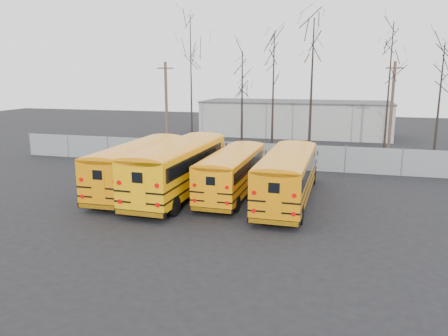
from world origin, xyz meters
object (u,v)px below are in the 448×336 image
(bus_d, at_px, (288,173))
(utility_pole_right, at_px, (391,109))
(bus_c, at_px, (233,169))
(bus_b, at_px, (180,164))
(bus_a, at_px, (140,163))
(utility_pole_left, at_px, (166,108))

(bus_d, distance_m, utility_pole_right, 17.88)
(bus_c, height_order, bus_d, bus_d)
(bus_b, xyz_separation_m, bus_d, (6.53, 0.12, -0.17))
(bus_a, distance_m, bus_d, 9.29)
(bus_c, bearing_deg, utility_pole_left, 128.40)
(bus_b, height_order, bus_c, bus_b)
(bus_a, height_order, bus_c, bus_a)
(utility_pole_left, bearing_deg, bus_b, -86.79)
(bus_d, relative_size, utility_pole_right, 1.32)
(bus_a, bearing_deg, bus_c, 5.62)
(bus_d, relative_size, utility_pole_left, 1.32)
(utility_pole_left, bearing_deg, bus_c, -74.63)
(bus_a, xyz_separation_m, bus_b, (2.76, -0.22, 0.12))
(bus_a, relative_size, bus_c, 1.12)
(bus_b, distance_m, bus_c, 3.25)
(bus_b, relative_size, utility_pole_left, 1.45)
(bus_c, xyz_separation_m, bus_d, (3.42, -0.76, 0.14))
(bus_a, xyz_separation_m, bus_d, (9.29, -0.10, -0.05))
(bus_b, height_order, bus_d, bus_b)
(bus_a, relative_size, utility_pole_left, 1.36)
(bus_c, height_order, utility_pole_right, utility_pole_right)
(bus_c, height_order, utility_pole_left, utility_pole_left)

